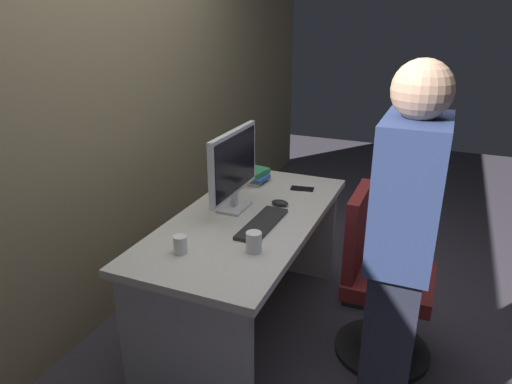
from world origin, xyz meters
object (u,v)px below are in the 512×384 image
Objects in this scene: monitor at (234,166)px; mouse at (280,203)px; book_stack at (254,176)px; handbag at (359,277)px; desk at (248,251)px; keyboard at (262,224)px; cup_near_keyboard at (254,242)px; person_at_desk at (400,261)px; cell_phone at (302,189)px; cup_by_monitor at (180,244)px; office_chair at (378,284)px.

monitor is 5.40× the size of mouse.
book_stack is 0.60× the size of handbag.
desk is 2.88× the size of monitor.
cup_near_keyboard is at bearing -164.49° from keyboard.
cell_phone is at bearing 37.62° from person_at_desk.
keyboard is at bearing 167.44° from cell_phone.
book_stack is (1.01, 0.05, -0.00)m from cup_by_monitor.
keyboard is 0.29m from cup_near_keyboard.
monitor is 1.19m from handbag.
cell_phone is (0.59, -0.04, -0.01)m from keyboard.
monitor is (-0.01, 0.84, 0.56)m from office_chair.
cup_by_monitor is at bearing 161.63° from mouse.
cup_near_keyboard reaches higher than desk.
mouse is 0.42m from book_stack.
cup_near_keyboard reaches higher than mouse.
book_stack is (0.51, 0.17, 0.26)m from desk.
mouse reaches higher than desk.
monitor is 0.56m from cup_near_keyboard.
desk is at bearing 57.08° from keyboard.
person_at_desk is at bearing -114.79° from desk.
person_at_desk reaches higher than keyboard.
office_chair is (0.07, -0.73, -0.08)m from desk.
book_stack reaches higher than desk.
monitor is 0.36m from mouse.
person_at_desk is 0.98m from cup_by_monitor.
cup_near_keyboard reaches higher than cell_phone.
keyboard is 1.14× the size of handbag.
book_stack reaches higher than keyboard.
office_chair is 2.19× the size of keyboard.
office_chair reaches higher than cell_phone.
book_stack is (0.59, 0.29, 0.03)m from keyboard.
keyboard is at bearing 66.93° from person_at_desk.
desk reaches higher than handbag.
person_at_desk reaches higher than cup_near_keyboard.
handbag is at bearing -20.50° from cup_near_keyboard.
monitor is 0.58m from cell_phone.
cup_by_monitor reaches higher than book_stack.
person_at_desk is 1.37m from book_stack.
desk is at bearing 27.81° from cup_near_keyboard.
desk is 0.60m from book_stack.
person_at_desk is at bearing -162.77° from handbag.
handbag is (0.08, -0.39, -0.60)m from cell_phone.
cup_by_monitor is at bearing 148.55° from handbag.
cell_phone is at bearing -30.79° from monitor.
mouse is (0.21, -0.11, 0.23)m from desk.
cup_near_keyboard reaches higher than keyboard.
mouse is 0.75m from cup_by_monitor.
office_chair reaches higher than cup_near_keyboard.
book_stack is at bearing 64.23° from office_chair.
cup_near_keyboard is 0.44× the size of book_stack.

